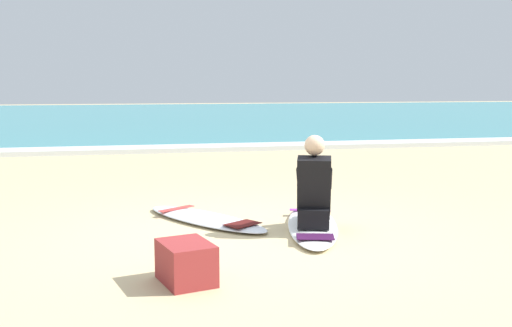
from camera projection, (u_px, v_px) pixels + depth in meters
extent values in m
plane|color=#CCB584|center=(249.00, 236.00, 6.07)|extent=(80.00, 80.00, 0.00)
cube|color=teal|center=(156.00, 116.00, 26.95)|extent=(80.00, 28.00, 0.10)
cube|color=white|center=(183.00, 148.00, 13.66)|extent=(80.00, 0.90, 0.11)
ellipsoid|color=white|center=(312.00, 225.00, 6.41)|extent=(1.02, 2.11, 0.07)
cube|color=purple|center=(310.00, 210.00, 6.97)|extent=(0.49, 0.22, 0.01)
cube|color=#351037|center=(315.00, 237.00, 5.75)|extent=(0.41, 0.32, 0.01)
cube|color=black|center=(314.00, 218.00, 6.11)|extent=(0.39, 0.35, 0.20)
cylinder|color=black|center=(305.00, 200.00, 6.28)|extent=(0.27, 0.43, 0.43)
cylinder|color=black|center=(304.00, 199.00, 6.49)|extent=(0.20, 0.28, 0.42)
cube|color=black|center=(303.00, 215.00, 6.58)|extent=(0.16, 0.24, 0.05)
cylinder|color=black|center=(324.00, 200.00, 6.26)|extent=(0.27, 0.43, 0.43)
cylinder|color=black|center=(325.00, 199.00, 6.46)|extent=(0.20, 0.28, 0.42)
cube|color=black|center=(325.00, 215.00, 6.56)|extent=(0.16, 0.24, 0.05)
cube|color=black|center=(314.00, 183.00, 6.10)|extent=(0.42, 0.39, 0.57)
sphere|color=beige|center=(315.00, 145.00, 6.08)|extent=(0.21, 0.21, 0.21)
cylinder|color=black|center=(301.00, 178.00, 6.26)|extent=(0.21, 0.40, 0.31)
cylinder|color=black|center=(328.00, 179.00, 6.23)|extent=(0.21, 0.40, 0.31)
ellipsoid|color=silver|center=(205.00, 218.00, 6.69)|extent=(1.47, 1.83, 0.07)
cube|color=red|center=(177.00, 208.00, 7.05)|extent=(0.45, 0.35, 0.01)
cube|color=#4A1311|center=(242.00, 224.00, 6.28)|extent=(0.44, 0.40, 0.01)
cube|color=maroon|center=(186.00, 263.00, 4.64)|extent=(0.47, 0.56, 0.32)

